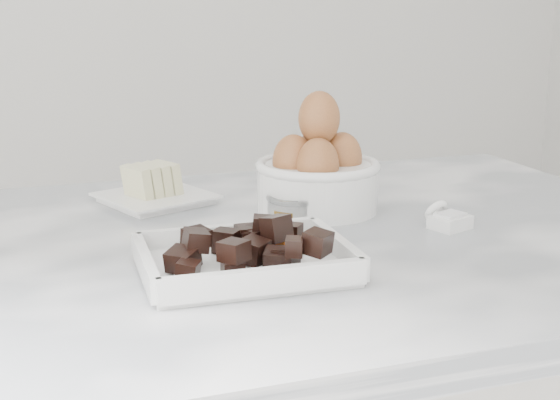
# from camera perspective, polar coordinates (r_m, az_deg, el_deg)

# --- Properties ---
(marble_slab) EXTENTS (1.20, 0.80, 0.04)m
(marble_slab) POSITION_cam_1_polar(r_m,az_deg,el_deg) (1.06, -0.49, -3.62)
(marble_slab) COLOR silver
(marble_slab) RESTS_ON cabinet
(chocolate_dish) EXTENTS (0.25, 0.19, 0.06)m
(chocolate_dish) POSITION_cam_1_polar(r_m,az_deg,el_deg) (0.90, -2.59, -3.82)
(chocolate_dish) COLOR white
(chocolate_dish) RESTS_ON marble_slab
(butter_plate) EXTENTS (0.20, 0.20, 0.06)m
(butter_plate) POSITION_cam_1_polar(r_m,az_deg,el_deg) (1.23, -9.24, 0.76)
(butter_plate) COLOR white
(butter_plate) RESTS_ON marble_slab
(sugar_ramekin) EXTENTS (0.08, 0.08, 0.05)m
(sugar_ramekin) POSITION_cam_1_polar(r_m,az_deg,el_deg) (1.18, 0.58, 0.70)
(sugar_ramekin) COLOR white
(sugar_ramekin) RESTS_ON marble_slab
(egg_bowl) EXTENTS (0.19, 0.19, 0.18)m
(egg_bowl) POSITION_cam_1_polar(r_m,az_deg,el_deg) (1.16, 2.77, 2.04)
(egg_bowl) COLOR white
(egg_bowl) RESTS_ON marble_slab
(honey_bowl) EXTENTS (0.09, 0.09, 0.04)m
(honey_bowl) POSITION_cam_1_polar(r_m,az_deg,el_deg) (1.12, 1.14, -0.48)
(honey_bowl) COLOR white
(honey_bowl) RESTS_ON marble_slab
(zest_bowl) EXTENTS (0.07, 0.07, 0.03)m
(zest_bowl) POSITION_cam_1_polar(r_m,az_deg,el_deg) (0.94, -0.28, -3.64)
(zest_bowl) COLOR white
(zest_bowl) RESTS_ON marble_slab
(vanilla_spoon) EXTENTS (0.08, 0.09, 0.04)m
(vanilla_spoon) POSITION_cam_1_polar(r_m,az_deg,el_deg) (1.15, 3.58, -0.41)
(vanilla_spoon) COLOR white
(vanilla_spoon) RESTS_ON marble_slab
(salt_spoon) EXTENTS (0.06, 0.07, 0.04)m
(salt_spoon) POSITION_cam_1_polar(r_m,az_deg,el_deg) (1.11, 12.08, -1.33)
(salt_spoon) COLOR white
(salt_spoon) RESTS_ON marble_slab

